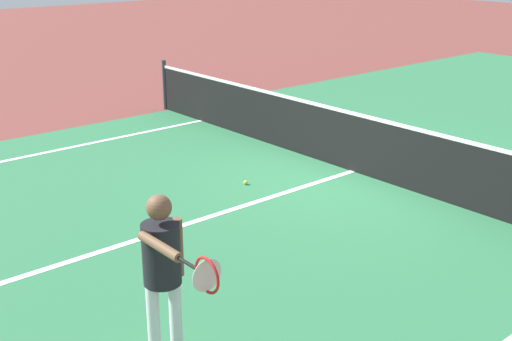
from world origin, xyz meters
TOP-DOWN VIEW (x-y plane):
  - ground_plane at (0.00, 0.00)m, footprint 60.00×60.00m
  - court_surface_inbounds at (0.00, 0.00)m, footprint 10.62×24.40m
  - line_center_service at (0.00, -3.20)m, footprint 0.10×6.40m
  - net at (0.00, 0.00)m, footprint 10.93×0.09m
  - player_near at (2.34, -5.03)m, footprint 1.17×0.51m
  - tennis_ball_near_net at (-0.64, -1.69)m, footprint 0.07×0.07m

SIDE VIEW (x-z plane):
  - ground_plane at x=0.00m, z-range 0.00..0.00m
  - court_surface_inbounds at x=0.00m, z-range 0.00..0.00m
  - line_center_service at x=0.00m, z-range 0.00..0.01m
  - tennis_ball_near_net at x=-0.64m, z-range 0.00..0.07m
  - net at x=0.00m, z-range -0.04..1.03m
  - player_near at x=2.34m, z-range 0.18..1.73m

